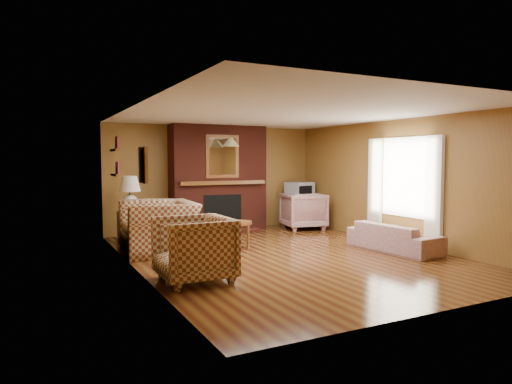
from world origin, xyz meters
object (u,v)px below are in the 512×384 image
crt_tv (300,193)px  plaid_loveseat (159,227)px  side_table (130,227)px  coffee_table (228,225)px  plaid_armchair (194,249)px  table_lamp (130,192)px  tv_stand (299,214)px  floral_armchair (303,211)px  floral_sofa (394,237)px  fireplace (219,179)px

crt_tv → plaid_loveseat: bearing=-158.4°
side_table → coffee_table: bearing=-46.6°
coffee_table → plaid_armchair: bearing=-125.5°
table_lamp → tv_stand: (4.15, 0.35, -0.71)m
floral_armchair → floral_sofa: bearing=101.4°
plaid_armchair → fireplace: bearing=153.7°
floral_sofa → floral_armchair: floral_armchair is taller
plaid_armchair → floral_sofa: bearing=95.2°
fireplace → side_table: 2.34m
floral_armchair → table_lamp: table_lamp is taller
coffee_table → tv_stand: size_ratio=1.58×
plaid_loveseat → table_lamp: (-0.25, 1.20, 0.55)m
side_table → crt_tv: size_ratio=0.94×
floral_armchair → coffee_table: bearing=41.4°
tv_stand → coffee_table: bearing=-150.8°
table_lamp → floral_armchair: bearing=-0.7°
floral_sofa → side_table: bearing=48.4°
plaid_armchair → table_lamp: size_ratio=1.36×
plaid_loveseat → side_table: size_ratio=2.30×
floral_armchair → table_lamp: (-4.00, 0.05, 0.57)m
side_table → plaid_loveseat: bearing=-78.2°
table_lamp → crt_tv: (4.15, 0.34, -0.17)m
side_table → table_lamp: size_ratio=0.84×
plaid_loveseat → crt_tv: crt_tv is taller
plaid_armchair → floral_armchair: 5.06m
fireplace → coffee_table: size_ratio=2.64×
side_table → floral_sofa: bearing=-37.0°
plaid_loveseat → tv_stand: size_ratio=2.39×
plaid_armchair → floral_armchair: size_ratio=1.03×
coffee_table → tv_stand: bearing=34.7°
coffee_table → fireplace: bearing=72.3°
plaid_loveseat → side_table: bearing=-164.7°
plaid_loveseat → floral_sofa: bearing=67.7°
plaid_loveseat → table_lamp: bearing=-164.7°
floral_sofa → side_table: 5.01m
floral_sofa → table_lamp: size_ratio=2.41×
plaid_armchair → floral_sofa: plaid_armchair is taller
fireplace → side_table: (-2.10, -0.53, -0.88)m
crt_tv → coffee_table: bearing=-145.4°
fireplace → plaid_loveseat: bearing=-136.8°
plaid_armchair → floral_armchair: plaid_armchair is taller
fireplace → floral_sofa: bearing=-61.8°
fireplace → side_table: bearing=-165.7°
plaid_armchair → floral_sofa: size_ratio=0.56×
floral_sofa → crt_tv: crt_tv is taller
plaid_loveseat → floral_armchair: 3.92m
plaid_loveseat → coffee_table: 1.23m
plaid_armchair → table_lamp: 3.38m
fireplace → coffee_table: fireplace is taller
crt_tv → floral_sofa: bearing=-92.6°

